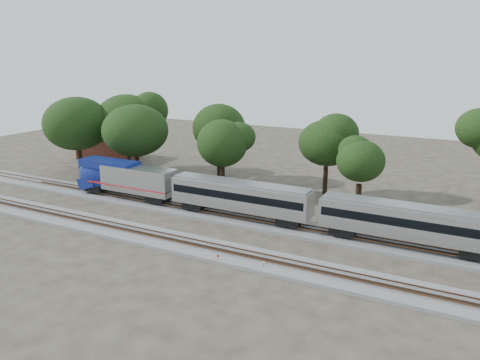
{
  "coord_description": "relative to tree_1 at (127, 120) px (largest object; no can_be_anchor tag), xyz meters",
  "views": [
    {
      "loc": [
        28.52,
        -43.87,
        20.72
      ],
      "look_at": [
        3.3,
        5.0,
        5.67
      ],
      "focal_mm": 35.0,
      "sensor_mm": 36.0,
      "label": 1
    }
  ],
  "objects": [
    {
      "name": "switch_stand_white",
      "position": [
        38.63,
        -26.06,
        -8.48
      ],
      "size": [
        0.31,
        0.09,
        0.98
      ],
      "rotation": [
        0.0,
        0.0,
        0.19
      ],
      "color": "#512D19",
      "rests_on": "ground"
    },
    {
      "name": "tree_4",
      "position": [
        22.35,
        -5.23,
        -1.38
      ],
      "size": [
        7.88,
        7.88,
        11.11
      ],
      "color": "black",
      "rests_on": "ground"
    },
    {
      "name": "brick_building",
      "position": [
        -10.2,
        5.84,
        -6.48
      ],
      "size": [
        11.27,
        8.26,
        5.22
      ],
      "rotation": [
        0.0,
        0.0,
        0.06
      ],
      "color": "brown",
      "rests_on": "ground"
    },
    {
      "name": "switch_stand_red",
      "position": [
        33.82,
        -26.59,
        -8.53
      ],
      "size": [
        0.29,
        0.07,
        0.91
      ],
      "rotation": [
        0.0,
        0.0,
        -0.15
      ],
      "color": "#512D19",
      "rests_on": "ground"
    },
    {
      "name": "track_near",
      "position": [
        27.33,
        -24.53,
        -8.9
      ],
      "size": [
        160.0,
        5.0,
        0.73
      ],
      "color": "slate",
      "rests_on": "ground"
    },
    {
      "name": "ground",
      "position": [
        27.33,
        -20.53,
        -9.11
      ],
      "size": [
        160.0,
        160.0,
        0.0
      ],
      "primitive_type": "plane",
      "color": "#383328",
      "rests_on": "ground"
    },
    {
      "name": "track_far",
      "position": [
        27.33,
        -14.53,
        -8.9
      ],
      "size": [
        160.0,
        5.0,
        0.73
      ],
      "color": "slate",
      "rests_on": "ground"
    },
    {
      "name": "tree_5",
      "position": [
        36.15,
        1.77,
        -1.31
      ],
      "size": [
        7.95,
        7.95,
        11.21
      ],
      "color": "black",
      "rests_on": "ground"
    },
    {
      "name": "tree_0",
      "position": [
        -5.4,
        -6.55,
        -0.17
      ],
      "size": [
        9.1,
        9.1,
        12.83
      ],
      "color": "black",
      "rests_on": "ground"
    },
    {
      "name": "tree_2",
      "position": [
        7.23,
        -6.5,
        -0.42
      ],
      "size": [
        8.85,
        8.85,
        12.48
      ],
      "color": "black",
      "rests_on": "ground"
    },
    {
      "name": "tree_1",
      "position": [
        0.0,
        0.0,
        0.0
      ],
      "size": [
        9.27,
        9.27,
        13.07
      ],
      "color": "black",
      "rests_on": "ground"
    },
    {
      "name": "tree_3",
      "position": [
        17.65,
        2.09,
        -0.54
      ],
      "size": [
        8.73,
        8.73,
        12.31
      ],
      "color": "black",
      "rests_on": "ground"
    },
    {
      "name": "tree_6",
      "position": [
        42.48,
        -3.8,
        -2.24
      ],
      "size": [
        7.01,
        7.01,
        9.88
      ],
      "color": "black",
      "rests_on": "ground"
    },
    {
      "name": "switch_lever",
      "position": [
        34.25,
        -25.83,
        -8.96
      ],
      "size": [
        0.55,
        0.4,
        0.3
      ],
      "primitive_type": "cube",
      "rotation": [
        0.0,
        0.0,
        -0.21
      ],
      "color": "#512D19",
      "rests_on": "ground"
    }
  ]
}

